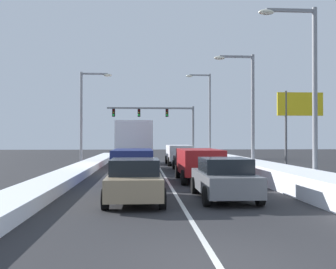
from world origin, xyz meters
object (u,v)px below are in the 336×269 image
at_px(roadside_sign_right, 300,112).
at_px(street_lamp_left_mid, 86,109).
at_px(sedan_gray_right_lane_nearest, 224,178).
at_px(street_lamp_right_near, 307,80).
at_px(sedan_tan_center_lane_nearest, 135,180).
at_px(traffic_light_gantry, 163,118).
at_px(sedan_black_right_lane_third, 189,160).
at_px(suv_navy_center_lane_second, 133,162).
at_px(street_lamp_right_mid, 247,101).
at_px(suv_white_right_lane_fourth, 179,153).
at_px(street_lamp_right_far, 207,109).
at_px(box_truck_center_lane_third, 135,143).
at_px(suv_red_right_lane_second, 199,162).
at_px(suv_silver_center_lane_fourth, 140,152).

bearing_deg(roadside_sign_right, street_lamp_left_mid, 155.37).
relative_size(sedan_gray_right_lane_nearest, street_lamp_right_near, 0.56).
bearing_deg(street_lamp_left_mid, sedan_tan_center_lane_nearest, -77.33).
bearing_deg(traffic_light_gantry, sedan_black_right_lane_third, -88.07).
xyz_separation_m(suv_navy_center_lane_second, street_lamp_right_mid, (7.31, 5.28, 3.64)).
relative_size(suv_white_right_lane_fourth, roadside_sign_right, 0.89).
height_order(suv_white_right_lane_fourth, street_lamp_right_near, street_lamp_right_near).
bearing_deg(suv_white_right_lane_fourth, street_lamp_right_far, 66.07).
relative_size(sedan_black_right_lane_third, traffic_light_gantry, 0.42).
relative_size(suv_white_right_lane_fourth, street_lamp_right_mid, 0.63).
bearing_deg(roadside_sign_right, box_truck_center_lane_third, 173.66).
relative_size(box_truck_center_lane_third, traffic_light_gantry, 0.68).
xyz_separation_m(suv_white_right_lane_fourth, suv_navy_center_lane_second, (-3.62, -13.53, 0.00)).
relative_size(suv_red_right_lane_second, roadside_sign_right, 0.89).
xyz_separation_m(suv_white_right_lane_fourth, street_lamp_right_mid, (3.69, -8.26, 3.64)).
bearing_deg(box_truck_center_lane_third, suv_navy_center_lane_second, -89.72).
bearing_deg(street_lamp_left_mid, suv_silver_center_lane_fourth, 28.72).
xyz_separation_m(sedan_black_right_lane_third, street_lamp_right_far, (3.68, 14.94, 4.65)).
distance_m(suv_silver_center_lane_fourth, roadside_sign_right, 14.92).
xyz_separation_m(sedan_gray_right_lane_nearest, suv_white_right_lane_fourth, (0.16, 19.46, 0.25)).
bearing_deg(roadside_sign_right, sedan_black_right_lane_third, 175.00).
height_order(suv_navy_center_lane_second, street_lamp_left_mid, street_lamp_left_mid).
xyz_separation_m(sedan_tan_center_lane_nearest, street_lamp_left_mid, (-4.47, 19.88, 3.95)).
bearing_deg(street_lamp_right_mid, box_truck_center_lane_third, 162.18).
bearing_deg(sedan_black_right_lane_third, box_truck_center_lane_third, 170.97).
height_order(suv_red_right_lane_second, sedan_tan_center_lane_nearest, suv_red_right_lane_second).
height_order(suv_silver_center_lane_fourth, street_lamp_left_mid, street_lamp_left_mid).
distance_m(suv_red_right_lane_second, street_lamp_right_near, 6.70).
relative_size(sedan_tan_center_lane_nearest, street_lamp_right_near, 0.56).
height_order(suv_red_right_lane_second, sedan_black_right_lane_third, suv_red_right_lane_second).
relative_size(suv_white_right_lane_fourth, street_lamp_right_near, 0.61).
bearing_deg(sedan_gray_right_lane_nearest, sedan_tan_center_lane_nearest, -172.21).
relative_size(suv_navy_center_lane_second, street_lamp_right_near, 0.61).
height_order(street_lamp_left_mid, roadside_sign_right, street_lamp_left_mid).
xyz_separation_m(sedan_gray_right_lane_nearest, street_lamp_left_mid, (-7.71, 19.44, 3.95)).
relative_size(suv_silver_center_lane_fourth, street_lamp_right_mid, 0.63).
distance_m(sedan_black_right_lane_third, street_lamp_right_mid, 5.60).
distance_m(box_truck_center_lane_third, street_lamp_right_far, 16.53).
height_order(traffic_light_gantry, street_lamp_right_near, street_lamp_right_near).
bearing_deg(street_lamp_right_far, roadside_sign_right, -75.89).
distance_m(street_lamp_right_near, street_lamp_right_mid, 8.37).
xyz_separation_m(suv_red_right_lane_second, box_truck_center_lane_third, (-3.46, 7.37, 0.88)).
height_order(sedan_tan_center_lane_nearest, street_lamp_right_far, street_lamp_right_far).
height_order(street_lamp_right_far, street_lamp_left_mid, street_lamp_right_far).
distance_m(sedan_black_right_lane_third, street_lamp_left_mid, 10.97).
height_order(suv_white_right_lane_fourth, suv_navy_center_lane_second, same).
distance_m(suv_navy_center_lane_second, suv_silver_center_lane_fourth, 16.00).
xyz_separation_m(street_lamp_left_mid, roadside_sign_right, (15.55, -7.13, -0.69)).
distance_m(traffic_light_gantry, roadside_sign_right, 23.40).
bearing_deg(street_lamp_right_far, sedan_gray_right_lane_nearest, -97.97).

